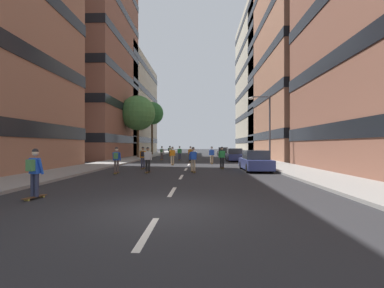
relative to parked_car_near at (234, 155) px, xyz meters
name	(u,v)px	position (x,y,z in m)	size (l,w,h in m)	color
ground_plane	(193,158)	(-5.19, 7.49, -0.70)	(188.59, 188.59, 0.00)	#28282B
sidewalk_left	(144,156)	(-13.32, 11.42, -0.63)	(3.48, 86.44, 0.14)	gray
sidewalk_right	(243,157)	(2.94, 11.42, -0.63)	(3.48, 86.44, 0.14)	gray
lane_markings	(193,158)	(-5.19, 9.06, -0.70)	(0.16, 72.20, 0.01)	silver
building_left_mid	(82,63)	(-21.51, 6.51, 13.25)	(13.01, 16.34, 27.71)	brown
building_left_far	(117,107)	(-21.51, 23.04, 9.17)	(13.01, 23.66, 19.57)	#B2A893
building_right_mid	(306,65)	(11.13, 6.51, 12.68)	(13.01, 20.93, 26.57)	#9E6B51
building_right_far	(274,84)	(11.13, 23.04, 13.88)	(13.01, 22.44, 28.99)	#B2A893
parked_car_near	(234,155)	(0.00, 0.00, 0.00)	(1.82, 4.40, 1.52)	navy
parked_car_mid	(255,161)	(0.00, -12.07, 0.00)	(1.82, 4.40, 1.52)	navy
parked_car_far	(223,152)	(0.00, 16.13, 0.00)	(1.82, 4.40, 1.52)	black
street_tree_near	(152,114)	(-13.32, 18.63, 7.29)	(4.33, 4.33, 10.07)	#4C3823
street_tree_mid	(138,113)	(-13.32, 7.16, 5.96)	(5.14, 5.14, 9.11)	#4C3823
streetlamp_right	(266,122)	(2.23, -6.21, 3.44)	(2.13, 0.30, 6.50)	#3F3F44
skater_0	(193,158)	(-4.56, -13.15, 0.29)	(0.57, 0.92, 1.78)	brown
skater_1	(34,170)	(-9.86, -22.58, 0.32)	(0.57, 0.92, 1.78)	brown
skater_2	(180,152)	(-6.70, 1.90, 0.29)	(0.53, 0.90, 1.78)	brown
skater_3	(190,153)	(-5.17, -1.82, 0.29)	(0.54, 0.91, 1.78)	brown
skater_4	(172,155)	(-6.74, -6.31, 0.29)	(0.55, 0.92, 1.78)	brown
skater_5	(170,151)	(-8.99, 11.39, 0.32)	(0.54, 0.91, 1.78)	brown
skater_6	(162,152)	(-9.03, 2.28, 0.32)	(0.55, 0.92, 1.78)	brown
skater_7	(222,156)	(-2.29, -10.09, 0.29)	(0.56, 0.92, 1.78)	brown
skater_8	(212,154)	(-2.89, -4.71, 0.29)	(0.53, 0.90, 1.78)	brown
skater_9	(143,156)	(-8.66, -10.62, 0.32)	(0.54, 0.90, 1.78)	brown
skater_10	(148,158)	(-7.66, -13.64, 0.29)	(0.54, 0.91, 1.78)	brown
skater_11	(116,158)	(-9.64, -14.26, 0.32)	(0.54, 0.91, 1.78)	brown
skater_12	(170,151)	(-9.38, 13.86, 0.29)	(0.55, 0.92, 1.78)	brown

